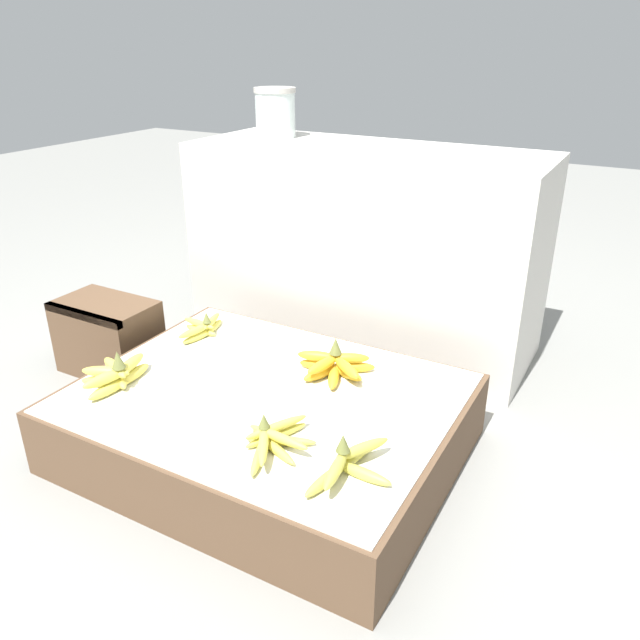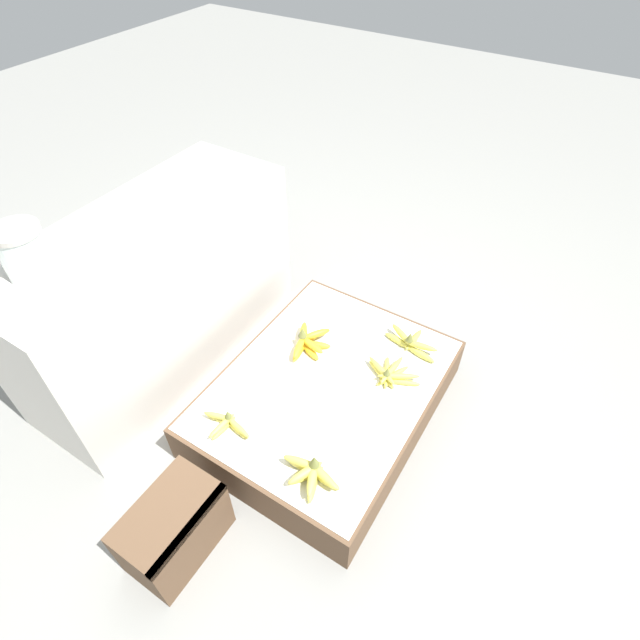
{
  "view_description": "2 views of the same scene",
  "coord_description": "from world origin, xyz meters",
  "px_view_note": "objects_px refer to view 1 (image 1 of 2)",
  "views": [
    {
      "loc": [
        0.84,
        -1.2,
        1.08
      ],
      "look_at": [
        0.11,
        0.11,
        0.39
      ],
      "focal_mm": 35.0,
      "sensor_mm": 36.0,
      "label": 1
    },
    {
      "loc": [
        -1.06,
        -0.63,
        1.77
      ],
      "look_at": [
        0.14,
        0.12,
        0.37
      ],
      "focal_mm": 28.0,
      "sensor_mm": 36.0,
      "label": 2
    }
  ],
  "objects_px": {
    "wooden_crate": "(108,336)",
    "banana_bunch_front_right": "(348,463)",
    "banana_bunch_front_left": "(115,375)",
    "glass_jar": "(275,113)",
    "banana_bunch_middle_midright": "(334,366)",
    "foam_tray_white": "(408,147)",
    "banana_bunch_middle_left": "(203,327)",
    "banana_bunch_front_midright": "(272,439)"
  },
  "relations": [
    {
      "from": "wooden_crate",
      "to": "banana_bunch_middle_midright",
      "type": "height_order",
      "value": "banana_bunch_middle_midright"
    },
    {
      "from": "banana_bunch_front_left",
      "to": "banana_bunch_front_right",
      "type": "xyz_separation_m",
      "value": [
        0.73,
        -0.03,
        -0.01
      ]
    },
    {
      "from": "wooden_crate",
      "to": "banana_bunch_middle_midright",
      "type": "relative_size",
      "value": 1.5
    },
    {
      "from": "banana_bunch_middle_midright",
      "to": "banana_bunch_front_right",
      "type": "bearing_deg",
      "value": -58.24
    },
    {
      "from": "banana_bunch_front_midright",
      "to": "banana_bunch_front_right",
      "type": "xyz_separation_m",
      "value": [
        0.2,
        0.0,
        0.0
      ]
    },
    {
      "from": "banana_bunch_front_left",
      "to": "foam_tray_white",
      "type": "height_order",
      "value": "foam_tray_white"
    },
    {
      "from": "foam_tray_white",
      "to": "banana_bunch_front_right",
      "type": "bearing_deg",
      "value": -73.77
    },
    {
      "from": "banana_bunch_middle_midright",
      "to": "foam_tray_white",
      "type": "distance_m",
      "value": 0.82
    },
    {
      "from": "wooden_crate",
      "to": "glass_jar",
      "type": "xyz_separation_m",
      "value": [
        0.26,
        0.7,
        0.69
      ]
    },
    {
      "from": "banana_bunch_front_midright",
      "to": "banana_bunch_front_left",
      "type": "bearing_deg",
      "value": 176.55
    },
    {
      "from": "foam_tray_white",
      "to": "wooden_crate",
      "type": "bearing_deg",
      "value": -139.72
    },
    {
      "from": "banana_bunch_front_right",
      "to": "banana_bunch_middle_left",
      "type": "distance_m",
      "value": 0.83
    },
    {
      "from": "banana_bunch_front_left",
      "to": "foam_tray_white",
      "type": "bearing_deg",
      "value": 65.98
    },
    {
      "from": "glass_jar",
      "to": "foam_tray_white",
      "type": "xyz_separation_m",
      "value": [
        0.54,
        -0.03,
        -0.08
      ]
    },
    {
      "from": "banana_bunch_front_midright",
      "to": "foam_tray_white",
      "type": "height_order",
      "value": "foam_tray_white"
    },
    {
      "from": "banana_bunch_middle_left",
      "to": "glass_jar",
      "type": "height_order",
      "value": "glass_jar"
    },
    {
      "from": "foam_tray_white",
      "to": "banana_bunch_front_midright",
      "type": "bearing_deg",
      "value": -84.54
    },
    {
      "from": "wooden_crate",
      "to": "banana_bunch_front_midright",
      "type": "bearing_deg",
      "value": -20.54
    },
    {
      "from": "banana_bunch_middle_left",
      "to": "banana_bunch_middle_midright",
      "type": "distance_m",
      "value": 0.5
    },
    {
      "from": "banana_bunch_front_midright",
      "to": "banana_bunch_front_right",
      "type": "distance_m",
      "value": 0.2
    },
    {
      "from": "banana_bunch_front_left",
      "to": "glass_jar",
      "type": "relative_size",
      "value": 1.26
    },
    {
      "from": "wooden_crate",
      "to": "banana_bunch_front_left",
      "type": "bearing_deg",
      "value": -39.99
    },
    {
      "from": "banana_bunch_front_midright",
      "to": "wooden_crate",
      "type": "bearing_deg",
      "value": 159.46
    },
    {
      "from": "glass_jar",
      "to": "foam_tray_white",
      "type": "bearing_deg",
      "value": -2.8
    },
    {
      "from": "banana_bunch_middle_left",
      "to": "banana_bunch_middle_midright",
      "type": "xyz_separation_m",
      "value": [
        0.49,
        -0.03,
        0.01
      ]
    },
    {
      "from": "glass_jar",
      "to": "wooden_crate",
      "type": "bearing_deg",
      "value": -110.07
    },
    {
      "from": "banana_bunch_middle_left",
      "to": "glass_jar",
      "type": "relative_size",
      "value": 1.21
    },
    {
      "from": "foam_tray_white",
      "to": "banana_bunch_middle_left",
      "type": "bearing_deg",
      "value": -125.29
    },
    {
      "from": "wooden_crate",
      "to": "foam_tray_white",
      "type": "relative_size",
      "value": 1.34
    },
    {
      "from": "banana_bunch_front_right",
      "to": "foam_tray_white",
      "type": "xyz_separation_m",
      "value": [
        -0.29,
        1.01,
        0.51
      ]
    },
    {
      "from": "banana_bunch_front_midright",
      "to": "banana_bunch_middle_left",
      "type": "height_order",
      "value": "banana_bunch_front_midright"
    },
    {
      "from": "banana_bunch_front_right",
      "to": "glass_jar",
      "type": "relative_size",
      "value": 1.42
    },
    {
      "from": "banana_bunch_front_right",
      "to": "foam_tray_white",
      "type": "height_order",
      "value": "foam_tray_white"
    },
    {
      "from": "wooden_crate",
      "to": "glass_jar",
      "type": "distance_m",
      "value": 1.01
    },
    {
      "from": "banana_bunch_front_left",
      "to": "glass_jar",
      "type": "bearing_deg",
      "value": 95.93
    },
    {
      "from": "banana_bunch_front_left",
      "to": "banana_bunch_front_right",
      "type": "bearing_deg",
      "value": -2.43
    },
    {
      "from": "wooden_crate",
      "to": "banana_bunch_front_right",
      "type": "bearing_deg",
      "value": -17.01
    },
    {
      "from": "foam_tray_white",
      "to": "banana_bunch_middle_midright",
      "type": "bearing_deg",
      "value": -84.29
    },
    {
      "from": "wooden_crate",
      "to": "banana_bunch_middle_left",
      "type": "distance_m",
      "value": 0.38
    },
    {
      "from": "banana_bunch_front_left",
      "to": "banana_bunch_middle_left",
      "type": "bearing_deg",
      "value": 89.08
    },
    {
      "from": "wooden_crate",
      "to": "banana_bunch_front_right",
      "type": "xyz_separation_m",
      "value": [
        1.09,
        -0.33,
        0.09
      ]
    },
    {
      "from": "wooden_crate",
      "to": "banana_bunch_front_left",
      "type": "height_order",
      "value": "banana_bunch_front_left"
    }
  ]
}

